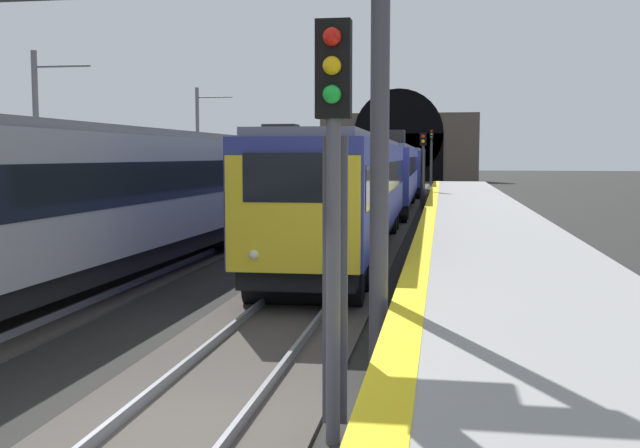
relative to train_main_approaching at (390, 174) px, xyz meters
The scene contains 13 objects.
ground_plane 35.78m from the train_main_approaching, behind, with size 320.00×320.00×0.00m, color black.
platform_right 36.02m from the train_main_approaching, behind, with size 112.00×4.21×1.08m, color gray.
platform_right_edge_strip 35.82m from the train_main_approaching, behind, with size 112.00×0.50×0.01m, color yellow.
track_main_line 35.77m from the train_main_approaching, behind, with size 160.00×3.18×0.21m.
train_main_approaching is the anchor object (origin of this frame).
train_adjacent_platform 8.10m from the train_main_approaching, 141.00° to the left, with size 61.48×3.23×4.79m.
railway_signal_near 35.49m from the train_main_approaching, behind, with size 0.39×0.38×4.67m.
railway_signal_mid 2.99m from the train_main_approaching, 38.43° to the right, with size 0.39×0.38×4.58m.
railway_signal_far 36.50m from the train_main_approaching, ahead, with size 0.39×0.38×5.97m.
overhead_signal_gantry 32.72m from the train_main_approaching, behind, with size 0.70×9.54×6.52m.
tunnel_portal 53.42m from the train_main_approaching, ahead, with size 2.53×20.09×11.65m.
catenary_mast_near 12.14m from the train_main_approaching, 83.54° to the left, with size 0.22×2.35×7.40m.
catenary_mast_far 21.17m from the train_main_approaching, 145.54° to the left, with size 0.22×2.32×7.10m.
Camera 1 is at (-7.83, -2.99, 3.22)m, focal length 42.17 mm.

